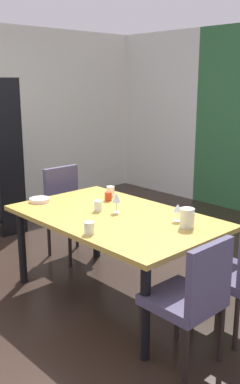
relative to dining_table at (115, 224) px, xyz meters
name	(u,v)px	position (x,y,z in m)	size (l,w,h in m)	color
ground_plane	(85,280)	(-0.44, 0.01, -0.69)	(5.46, 6.31, 0.02)	black
back_panel_interior	(158,114)	(-2.33, 3.12, 0.63)	(1.67, 0.10, 2.62)	silver
dining_table	(115,224)	(0.00, 0.00, 0.00)	(1.78, 1.10, 0.75)	#B3923C
chair_right_near	(192,295)	(1.04, -0.28, -0.16)	(0.44, 0.44, 0.91)	#49435C
chair_left_far	(68,207)	(-1.05, 0.28, -0.14)	(0.44, 0.44, 0.96)	#49435C
wine_glass_right	(117,198)	(-0.04, 0.06, 0.21)	(0.07, 0.07, 0.18)	silver
wine_glass_east	(178,208)	(0.47, 0.26, 0.18)	(0.08, 0.08, 0.14)	silver
serving_bowl_rear	(40,200)	(-0.78, -0.24, 0.10)	(0.19, 0.19, 0.04)	#F5DCCB
cup_west	(108,196)	(-0.38, 0.26, 0.12)	(0.07, 0.07, 0.08)	red
cup_near_window	(98,206)	(-0.18, -0.03, 0.12)	(0.07, 0.07, 0.09)	silver
cup_center	(89,228)	(0.21, -0.45, 0.12)	(0.08, 0.08, 0.09)	white
cup_corner	(110,191)	(-0.47, 0.38, 0.13)	(0.08, 0.08, 0.10)	white
pitcher_near_shelf	(187,218)	(0.61, 0.20, 0.15)	(0.13, 0.11, 0.15)	silver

